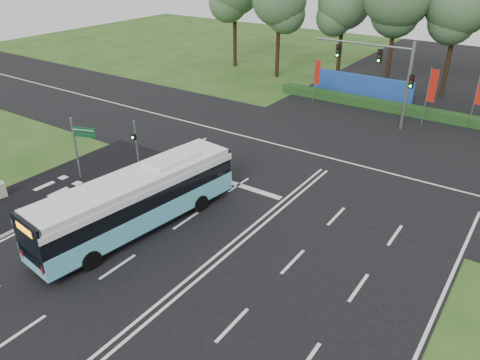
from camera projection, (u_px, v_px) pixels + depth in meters
The scene contains 16 objects.
ground at pixel (236, 240), 23.97m from camera, with size 120.00×120.00×0.00m, color #244F1A.
road_main at pixel (236, 240), 23.96m from camera, with size 20.00×120.00×0.04m, color black.
road_cross at pixel (334, 159), 32.76m from camera, with size 120.00×14.00×0.05m, color black.
bike_path at pixel (37, 196), 28.05m from camera, with size 5.00×18.00×0.06m, color black.
kerb_strip at pixel (62, 207), 26.82m from camera, with size 0.25×18.00×0.12m, color gray.
city_bus at pixel (138, 200), 24.21m from camera, with size 3.89×11.93×3.36m.
pedestrian_signal at pixel (136, 143), 30.57m from camera, with size 0.32×0.42×3.43m.
street_sign at pixel (80, 142), 28.96m from camera, with size 1.53×0.61×4.13m.
utility_cabinet at pixel (1, 190), 27.80m from camera, with size 0.57×0.48×0.95m, color beige.
banner_flag_left at pixel (316, 75), 42.98m from camera, with size 0.60×0.16×4.10m.
banner_flag_mid at pixel (431, 89), 37.04m from camera, with size 0.71×0.21×4.90m.
banner_flag_right at pixel (480, 92), 36.49m from camera, with size 0.71×0.13×4.79m.
traffic_light_gantry at pixel (387, 69), 36.77m from camera, with size 8.41×0.28×7.00m.
hedge at pixel (393, 107), 41.76m from camera, with size 22.00×1.20×0.80m, color #183A15.
blue_hoarding at pixel (361, 86), 45.28m from camera, with size 10.00×0.30×2.20m, color #1E47A4.
eucalyptus_row at pixel (475, 3), 40.62m from camera, with size 55.00×9.18×12.80m.
Camera 1 is at (11.43, -16.30, 13.70)m, focal length 35.00 mm.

